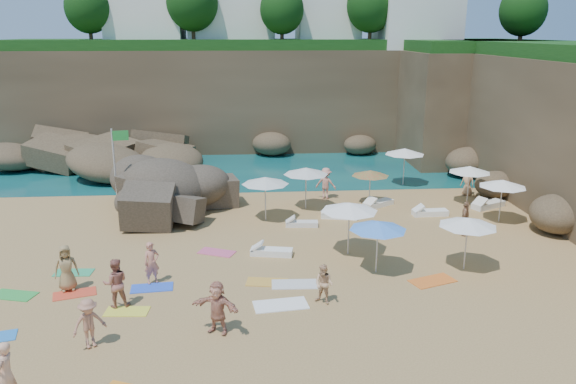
{
  "coord_description": "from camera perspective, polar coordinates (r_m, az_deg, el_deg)",
  "views": [
    {
      "loc": [
        0.1,
        -22.76,
        9.4
      ],
      "look_at": [
        2.0,
        3.0,
        2.0
      ],
      "focal_mm": 35.0,
      "sensor_mm": 36.0,
      "label": 1
    }
  ],
  "objects": [
    {
      "name": "ground",
      "position": [
        24.62,
        -4.16,
        -6.5
      ],
      "size": [
        120.0,
        120.0,
        0.0
      ],
      "primitive_type": "plane",
      "color": "tan",
      "rests_on": "ground"
    },
    {
      "name": "seawater",
      "position": [
        53.59,
        -4.28,
        5.85
      ],
      "size": [
        120.0,
        120.0,
        0.0
      ],
      "primitive_type": "plane",
      "color": "#0C4751",
      "rests_on": "ground"
    },
    {
      "name": "cliff_back",
      "position": [
        48.1,
        -1.95,
        9.54
      ],
      "size": [
        44.0,
        8.0,
        8.0
      ],
      "primitive_type": "cube",
      "color": "brown",
      "rests_on": "ground"
    },
    {
      "name": "cliff_right",
      "position": [
        36.5,
        27.17,
        5.73
      ],
      "size": [
        8.0,
        30.0,
        8.0
      ],
      "primitive_type": "cube",
      "color": "brown",
      "rests_on": "ground"
    },
    {
      "name": "cliff_corner",
      "position": [
        46.29,
        17.43,
        8.57
      ],
      "size": [
        10.0,
        12.0,
        8.0
      ],
      "primitive_type": "cube",
      "color": "brown",
      "rests_on": "ground"
    },
    {
      "name": "rock_promontory",
      "position": [
        41.4,
        -19.66,
        1.92
      ],
      "size": [
        12.0,
        7.0,
        2.0
      ],
      "primitive_type": null,
      "color": "brown",
      "rests_on": "ground"
    },
    {
      "name": "clifftop_buildings",
      "position": [
        48.67,
        -0.89,
        18.16
      ],
      "size": [
        28.48,
        9.48,
        7.0
      ],
      "color": "white",
      "rests_on": "cliff_back"
    },
    {
      "name": "clifftop_trees",
      "position": [
        42.57,
        2.21,
        18.48
      ],
      "size": [
        35.6,
        23.82,
        4.4
      ],
      "color": "#11380F",
      "rests_on": "ground"
    },
    {
      "name": "marina_masts",
      "position": [
        55.68,
        -21.77,
        8.27
      ],
      "size": [
        3.1,
        0.1,
        6.0
      ],
      "color": "white",
      "rests_on": "ground"
    },
    {
      "name": "rock_outcrop",
      "position": [
        30.69,
        -11.81,
        -2.2
      ],
      "size": [
        8.15,
        6.89,
        2.82
      ],
      "primitive_type": null,
      "rotation": [
        0.0,
        0.0,
        0.25
      ],
      "color": "brown",
      "rests_on": "ground"
    },
    {
      "name": "flag_pole",
      "position": [
        30.94,
        -16.99,
        3.17
      ],
      "size": [
        0.88,
        0.21,
        4.55
      ],
      "color": "silver",
      "rests_on": "ground"
    },
    {
      "name": "parasol_0",
      "position": [
        28.55,
        -2.33,
        1.16
      ],
      "size": [
        2.42,
        2.42,
        2.29
      ],
      "color": "silver",
      "rests_on": "ground"
    },
    {
      "name": "parasol_1",
      "position": [
        35.98,
        11.78,
        4.06
      ],
      "size": [
        2.5,
        2.5,
        2.36
      ],
      "color": "silver",
      "rests_on": "ground"
    },
    {
      "name": "parasol_2",
      "position": [
        30.39,
        1.84,
        2.14
      ],
      "size": [
        2.45,
        2.45,
        2.32
      ],
      "color": "silver",
      "rests_on": "ground"
    },
    {
      "name": "parasol_3",
      "position": [
        32.89,
        17.98,
        2.21
      ],
      "size": [
        2.31,
        2.31,
        2.19
      ],
      "color": "silver",
      "rests_on": "ground"
    },
    {
      "name": "parasol_4",
      "position": [
        34.13,
        24.82,
        1.68
      ],
      "size": [
        2.11,
        2.11,
        2.0
      ],
      "color": "silver",
      "rests_on": "ground"
    },
    {
      "name": "parasol_6",
      "position": [
        31.54,
        8.36,
        1.91
      ],
      "size": [
        2.1,
        2.1,
        1.98
      ],
      "color": "silver",
      "rests_on": "ground"
    },
    {
      "name": "parasol_8",
      "position": [
        30.26,
        20.98,
        0.83
      ],
      "size": [
        2.35,
        2.35,
        2.22
      ],
      "color": "silver",
      "rests_on": "ground"
    },
    {
      "name": "parasol_9",
      "position": [
        24.22,
        6.25,
        -1.51
      ],
      "size": [
        2.49,
        2.49,
        2.35
      ],
      "color": "silver",
      "rests_on": "ground"
    },
    {
      "name": "parasol_10",
      "position": [
        22.55,
        9.13,
        -3.38
      ],
      "size": [
        2.31,
        2.31,
        2.18
      ],
      "color": "silver",
      "rests_on": "ground"
    },
    {
      "name": "parasol_11",
      "position": [
        23.68,
        17.82,
        -2.93
      ],
      "size": [
        2.35,
        2.35,
        2.22
      ],
      "color": "silver",
      "rests_on": "ground"
    },
    {
      "name": "lounger_0",
      "position": [
        31.74,
        9.16,
        -1.17
      ],
      "size": [
        1.92,
        1.55,
        0.29
      ],
      "primitive_type": "cube",
      "rotation": [
        0.0,
        0.0,
        0.58
      ],
      "color": "white",
      "rests_on": "ground"
    },
    {
      "name": "lounger_1",
      "position": [
        29.48,
        5.24,
        -2.37
      ],
      "size": [
        1.98,
        1.01,
        0.29
      ],
      "primitive_type": "cube",
      "rotation": [
        0.0,
        0.0,
        -0.21
      ],
      "color": "white",
      "rests_on": "ground"
    },
    {
      "name": "lounger_2",
      "position": [
        33.01,
        19.67,
        -1.23
      ],
      "size": [
        2.12,
        1.52,
        0.32
      ],
      "primitive_type": "cube",
      "rotation": [
        0.0,
        0.0,
        0.47
      ],
      "color": "silver",
      "rests_on": "ground"
    },
    {
      "name": "lounger_3",
      "position": [
        24.63,
        -1.68,
        -6.1
      ],
      "size": [
        1.9,
        0.94,
        0.28
      ],
      "primitive_type": "cube",
      "rotation": [
        0.0,
        0.0,
        -0.19
      ],
      "color": "white",
      "rests_on": "ground"
    },
    {
      "name": "lounger_4",
      "position": [
        30.73,
        14.24,
        -2.05
      ],
      "size": [
        1.88,
        0.68,
        0.29
      ],
      "primitive_type": "cube",
      "rotation": [
        0.0,
        0.0,
        0.03
      ],
      "color": "white",
      "rests_on": "ground"
    },
    {
      "name": "lounger_5",
      "position": [
        28.16,
        1.41,
        -3.24
      ],
      "size": [
        1.65,
        0.67,
        0.25
      ],
      "primitive_type": "cube",
      "rotation": [
        0.0,
        0.0,
        -0.08
      ],
      "color": "silver",
      "rests_on": "ground"
    },
    {
      "name": "towel_3",
      "position": [
        23.41,
        -26.09,
        -9.39
      ],
      "size": [
        1.76,
        1.19,
        0.03
      ],
      "primitive_type": "cube",
      "rotation": [
        0.0,
        0.0,
        -0.26
      ],
      "color": "green",
      "rests_on": "ground"
    },
    {
      "name": "towel_4",
      "position": [
        20.76,
        -16.04,
        -11.58
      ],
      "size": [
        1.55,
        0.86,
        0.03
      ],
      "primitive_type": "cube",
      "rotation": [
        0.0,
        0.0,
        -0.07
      ],
      "color": "yellow",
      "rests_on": "ground"
    },
    {
      "name": "towel_5",
      "position": [
        21.93,
        0.67,
        -9.35
      ],
      "size": [
        1.79,
        0.94,
        0.03
      ],
      "primitive_type": "cube",
      "rotation": [
        0.0,
        0.0,
        -0.04
      ],
      "color": "silver",
      "rests_on": "ground"
    },
    {
      "name": "towel_7",
      "position": [
        22.64,
        -20.85,
        -9.64
      ],
      "size": [
        1.68,
        1.18,
        0.03
      ],
      "primitive_type": "cube",
      "rotation": [
        0.0,
        0.0,
        0.3
      ],
      "color": "#E44328",
      "rests_on": "ground"
    },
    {
      "name": "towel_8",
      "position": [
        22.27,
        -13.65,
        -9.43
      ],
      "size": [
        1.64,
        0.94,
        0.03
      ],
      "primitive_type": "cube",
      "rotation": [
        0.0,
        0.0,
        0.1
      ],
      "color": "blue",
      "rests_on": "ground"
    },
    {
      "name": "towel_9",
      "position": [
        25.11,
        -7.25,
        -6.1
      ],
      "size": [
        1.77,
        1.36,
        0.03
      ],
      "primitive_type": "cube",
      "rotation": [
        0.0,
        0.0,
        -0.41
      ],
      "color": "#D5527C",
      "rests_on": "ground"
    },
    {
      "name": "towel_10",
      "position": [
        22.92,
        14.48,
        -8.73
      ],
      "size": [
        1.96,
        1.43,
        0.03
      ],
      "primitive_type": "cube",
      "rotation": [
        0.0,
        0.0,
        0.35
      ],
      "color": "orange",
      "rests_on": "ground"
    },
    {
      "name": "towel_11",
      "position": [
        24.51,
        -20.94,
        -7.65
      ],
      "size": [
        1.54,
        0.83,
        0.03
      ],
      "primitive_type": "cube",
      "rotation": [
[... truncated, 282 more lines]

